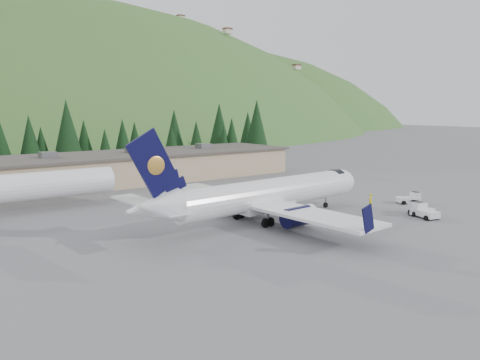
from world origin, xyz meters
name	(u,v)px	position (x,y,z in m)	size (l,w,h in m)	color
ground	(270,219)	(0.00, 0.00, 0.00)	(600.00, 600.00, 0.00)	#5B5B60
airliner	(264,195)	(-0.99, -0.05, 3.00)	(33.95, 31.83, 11.27)	white
second_airliner	(1,188)	(-24.92, 22.00, 3.32)	(27.50, 11.00, 10.05)	white
baggage_tug_a	(417,209)	(16.37, -9.00, 0.64)	(3.01, 2.51, 1.44)	silver
baggage_tug_b	(410,198)	(21.67, -4.61, 0.72)	(3.36, 2.89, 1.61)	silver
baggage_tug_c	(419,209)	(16.54, -9.16, 0.70)	(1.90, 3.01, 1.57)	silver
terminal_building	(108,168)	(-5.01, 38.00, 2.62)	(71.00, 17.00, 6.10)	tan
baggage_tug_d	(424,211)	(15.45, -10.52, 0.77)	(2.69, 3.57, 1.73)	silver
ramp_worker	(370,200)	(15.21, -2.82, 0.92)	(0.67, 0.44, 1.83)	yellow
tree_line	(74,136)	(-3.29, 60.96, 7.18)	(113.48, 17.89, 14.44)	black
hills	(100,280)	(53.34, 207.38, -82.80)	(614.00, 330.00, 300.00)	#3E5F22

